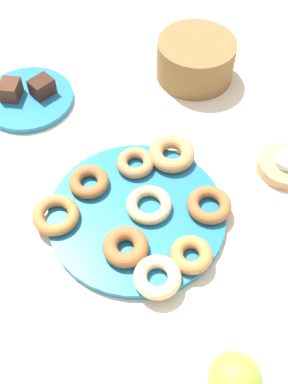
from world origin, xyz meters
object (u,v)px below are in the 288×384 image
(tealight, at_px, (286,160))
(candle_holder, at_px, (284,166))
(donut_4, at_px, (135,163))
(apple, at_px, (235,379))
(brownie_near, at_px, (10,90))
(donut_plate, at_px, (137,214))
(donut_6, at_px, (171,153))
(donut_3, at_px, (157,277))
(donut_5, at_px, (56,215))
(cake_plate, at_px, (28,99))
(donut_8, at_px, (191,255))
(basket, at_px, (195,60))
(donut_1, at_px, (149,205))
(donut_7, at_px, (89,182))
(donut_0, at_px, (126,247))
(brownie_far, at_px, (42,87))
(donut_2, at_px, (209,205))

(tealight, bearing_deg, candle_holder, 0.00)
(donut_4, height_order, apple, apple)
(brownie_near, relative_size, apple, 0.63)
(donut_plate, relative_size, donut_6, 3.62)
(donut_3, relative_size, tealight, 1.69)
(donut_5, bearing_deg, cake_plate, 135.41)
(donut_plate, xyz_separation_m, donut_6, (-0.00, 0.15, 0.02))
(donut_8, relative_size, brownie_near, 1.50)
(basket, bearing_deg, tealight, -32.46)
(brownie_near, height_order, apple, apple)
(donut_1, distance_m, candle_holder, 0.30)
(donut_7, bearing_deg, brownie_near, 155.35)
(tealight, height_order, basket, basket)
(donut_5, bearing_deg, basket, 83.94)
(brownie_near, xyz_separation_m, candle_holder, (0.63, 0.10, -0.02))
(donut_0, distance_m, donut_3, 0.08)
(tealight, bearing_deg, donut_0, -120.40)
(apple, bearing_deg, donut_plate, 143.51)
(brownie_far, bearing_deg, donut_3, -33.40)
(tealight, xyz_separation_m, basket, (-0.29, 0.18, 0.02))
(donut_1, bearing_deg, donut_2, 27.64)
(donut_7, bearing_deg, donut_1, 3.40)
(donut_4, xyz_separation_m, basket, (-0.02, 0.33, 0.02))
(candle_holder, xyz_separation_m, tealight, (0.00, 0.00, 0.02))
(tealight, bearing_deg, donut_8, -105.99)
(donut_1, xyz_separation_m, candle_holder, (0.20, 0.23, -0.02))
(basket, relative_size, apple, 2.28)
(donut_1, height_order, candle_holder, donut_1)
(tealight, bearing_deg, donut_6, -156.48)
(donut_plate, distance_m, donut_5, 0.16)
(donut_5, bearing_deg, donut_0, 0.72)
(donut_plate, height_order, tealight, tealight)
(donut_0, xyz_separation_m, apple, (0.26, -0.12, 0.01))
(candle_holder, height_order, tealight, tealight)
(donut_6, height_order, brownie_far, brownie_far)
(donut_plate, distance_m, donut_1, 0.03)
(donut_3, xyz_separation_m, donut_8, (0.03, 0.07, -0.00))
(donut_3, distance_m, candle_holder, 0.38)
(donut_1, relative_size, apple, 1.09)
(donut_7, relative_size, tealight, 1.61)
(donut_3, distance_m, donut_7, 0.25)
(donut_8, height_order, cake_plate, donut_8)
(donut_plate, height_order, candle_holder, candle_holder)
(donut_plate, height_order, brownie_near, brownie_near)
(donut_1, xyz_separation_m, donut_3, (0.08, -0.13, 0.00))
(donut_plate, relative_size, brownie_near, 6.75)
(donut_7, height_order, cake_plate, donut_7)
(candle_holder, distance_m, basket, 0.35)
(donut_plate, xyz_separation_m, donut_8, (0.13, -0.04, 0.02))
(donut_2, height_order, candle_holder, donut_2)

